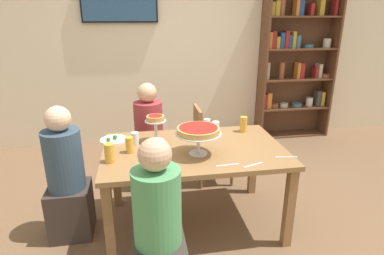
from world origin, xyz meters
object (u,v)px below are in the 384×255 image
object	(u,v)px
water_glass_clear_far	(207,125)
cutlery_knife_near	(183,134)
bookshelf	(296,61)
water_glass_clear_spare	(216,127)
salad_plate_near_diner	(114,140)
salad_plate_far_diner	(155,171)
dining_table	(194,158)
beer_glass_amber_spare	(110,153)
deep_dish_pizza_stand	(198,132)
diner_near_left	(158,235)
beer_glass_amber_short	(129,145)
cutlery_fork_far	(286,157)
diner_head_west	(67,183)
beer_glass_amber_tall	(243,124)
diner_far_left	(149,143)
water_glass_clear_near	(135,138)
television	(119,0)
cutlery_knife_far	(253,165)
personal_pizza_stand	(156,123)
chair_far_right	(207,141)
cutlery_fork_near	(227,165)

from	to	relation	value
water_glass_clear_far	cutlery_knife_near	bearing A→B (deg)	-162.10
bookshelf	water_glass_clear_spare	distance (m)	2.32
salad_plate_near_diner	salad_plate_far_diner	size ratio (longest dim) A/B	1.06
dining_table	salad_plate_near_diner	world-z (taller)	salad_plate_near_diner
beer_glass_amber_spare	water_glass_clear_far	size ratio (longest dim) A/B	1.32
deep_dish_pizza_stand	water_glass_clear_far	bearing A→B (deg)	70.84
diner_near_left	beer_glass_amber_short	world-z (taller)	diner_near_left
beer_glass_amber_spare	cutlery_fork_far	world-z (taller)	beer_glass_amber_spare
beer_glass_amber_spare	diner_head_west	bearing A→B (deg)	153.72
beer_glass_amber_tall	beer_glass_amber_spare	distance (m)	1.31
diner_far_left	salad_plate_near_diner	distance (m)	0.65
water_glass_clear_near	water_glass_clear_spare	distance (m)	0.78
television	salad_plate_near_diner	size ratio (longest dim) A/B	4.06
salad_plate_far_diner	cutlery_knife_far	size ratio (longest dim) A/B	1.28
beer_glass_amber_short	cutlery_fork_far	xyz separation A→B (m)	(1.22, -0.30, -0.06)
personal_pizza_stand	beer_glass_amber_short	distance (m)	0.33
television	beer_glass_amber_short	xyz separation A→B (m)	(0.09, -2.11, -1.18)
chair_far_right	cutlery_knife_near	xyz separation A→B (m)	(-0.33, -0.43, 0.26)
dining_table	beer_glass_amber_tall	distance (m)	0.65
personal_pizza_stand	cutlery_knife_far	xyz separation A→B (m)	(0.69, -0.60, -0.17)
diner_near_left	personal_pizza_stand	xyz separation A→B (m)	(0.06, 0.97, 0.42)
diner_near_left	water_glass_clear_near	xyz separation A→B (m)	(-0.13, 0.95, 0.30)
salad_plate_far_diner	beer_glass_amber_short	world-z (taller)	beer_glass_amber_short
deep_dish_pizza_stand	cutlery_fork_far	bearing A→B (deg)	-14.65
dining_table	salad_plate_near_diner	distance (m)	0.74
water_glass_clear_far	water_glass_clear_spare	bearing A→B (deg)	-33.43
dining_table	diner_near_left	xyz separation A→B (m)	(-0.36, -0.76, -0.16)
diner_far_left	water_glass_clear_near	size ratio (longest dim) A/B	11.18
water_glass_clear_far	cutlery_knife_far	bearing A→B (deg)	-77.17
salad_plate_near_diner	cutlery_fork_near	distance (m)	1.09
diner_near_left	cutlery_knife_near	world-z (taller)	diner_near_left
salad_plate_near_diner	beer_glass_amber_tall	bearing A→B (deg)	1.70
deep_dish_pizza_stand	salad_plate_far_diner	size ratio (longest dim) A/B	1.61
cutlery_knife_far	television	bearing A→B (deg)	92.45
diner_far_left	beer_glass_amber_spare	size ratio (longest dim) A/B	7.61
beer_glass_amber_tall	diner_head_west	bearing A→B (deg)	-169.63
deep_dish_pizza_stand	water_glass_clear_spare	world-z (taller)	deep_dish_pizza_stand
chair_far_right	cutlery_knife_far	bearing A→B (deg)	4.96
diner_near_left	beer_glass_amber_spare	xyz separation A→B (m)	(-0.32, 0.60, 0.32)
diner_near_left	diner_head_west	xyz separation A→B (m)	(-0.70, 0.79, 0.00)
water_glass_clear_far	diner_far_left	bearing A→B (deg)	146.05
water_glass_clear_near	cutlery_knife_near	world-z (taller)	water_glass_clear_near
diner_far_left	water_glass_clear_far	world-z (taller)	diner_far_left
diner_far_left	beer_glass_amber_short	distance (m)	0.87
diner_head_west	deep_dish_pizza_stand	distance (m)	1.17
beer_glass_amber_short	water_glass_clear_spare	distance (m)	0.89
chair_far_right	cutlery_knife_far	distance (m)	1.19
beer_glass_amber_short	cutlery_fork_near	world-z (taller)	beer_glass_amber_short
bookshelf	diner_near_left	distance (m)	3.62
dining_table	cutlery_knife_near	bearing A→B (deg)	97.73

